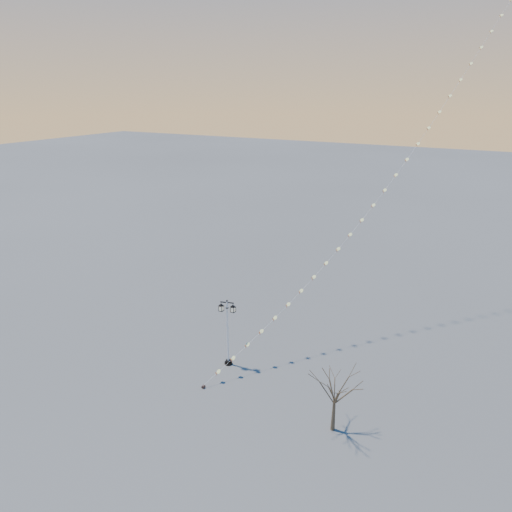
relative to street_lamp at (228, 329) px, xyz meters
The scene contains 4 objects.
ground 4.65m from the street_lamp, 64.99° to the right, with size 300.00×300.00×0.00m, color #595959.
street_lamp is the anchor object (origin of this frame).
bare_tree 9.63m from the street_lamp, 18.50° to the right, with size 2.42×2.42×4.01m.
kite_train 19.48m from the street_lamp, 59.11° to the left, with size 15.92×32.97×30.78m.
Camera 1 is at (14.27, -21.81, 19.14)m, focal length 32.71 mm.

